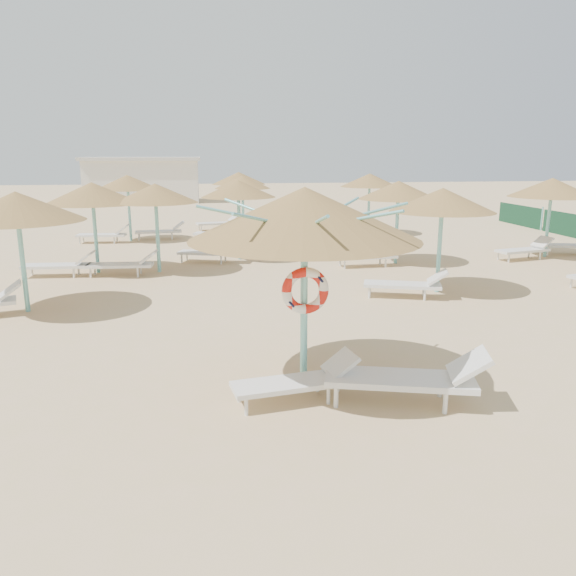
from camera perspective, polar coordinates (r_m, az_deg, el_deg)
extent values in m
plane|color=tan|center=(9.03, 2.79, -9.54)|extent=(120.00, 120.00, 0.00)
cylinder|color=#70C3C3|center=(8.48, 1.63, -1.88)|extent=(0.11, 0.11, 2.57)
cone|color=olive|center=(8.22, 1.70, 7.57)|extent=(3.42, 3.42, 0.77)
cylinder|color=#70C3C3|center=(8.25, 1.69, 5.74)|extent=(0.20, 0.20, 0.12)
cylinder|color=#70C3C3|center=(8.40, 7.04, 7.31)|extent=(1.55, 0.04, 0.39)
cylinder|color=#70C3C3|center=(8.88, 4.63, 7.70)|extent=(1.12, 1.12, 0.39)
cylinder|color=#70C3C3|center=(8.99, 0.81, 7.82)|extent=(0.04, 1.55, 0.39)
cylinder|color=#70C3C3|center=(8.69, -2.60, 7.61)|extent=(1.12, 1.12, 0.39)
cylinder|color=#70C3C3|center=(8.12, -3.82, 7.17)|extent=(1.55, 0.04, 0.39)
cylinder|color=#70C3C3|center=(7.59, -1.72, 6.75)|extent=(1.12, 1.12, 0.39)
cylinder|color=#70C3C3|center=(7.45, 2.77, 6.62)|extent=(0.04, 1.55, 0.39)
cylinder|color=#70C3C3|center=(7.80, 6.48, 6.86)|extent=(1.12, 1.12, 0.39)
torus|color=red|center=(8.31, 1.77, -0.28)|extent=(0.71, 0.15, 0.71)
cylinder|color=silver|center=(7.93, -4.26, -11.96)|extent=(0.05, 0.05, 0.25)
cylinder|color=silver|center=(8.33, -5.00, -10.67)|extent=(0.05, 0.05, 0.25)
cylinder|color=silver|center=(8.27, 4.12, -10.86)|extent=(0.05, 0.05, 0.25)
cylinder|color=silver|center=(8.65, 3.01, -9.69)|extent=(0.05, 0.05, 0.25)
cube|color=silver|center=(8.24, 0.30, -9.67)|extent=(1.78, 0.82, 0.07)
cube|color=silver|center=(8.41, 5.33, -7.65)|extent=(0.52, 0.60, 0.33)
cylinder|color=silver|center=(8.16, 4.90, -10.99)|extent=(0.07, 0.07, 0.31)
cylinder|color=silver|center=(8.67, 5.07, -9.45)|extent=(0.07, 0.07, 0.31)
cylinder|color=silver|center=(8.25, 15.69, -11.18)|extent=(0.07, 0.07, 0.31)
cylinder|color=silver|center=(8.76, 15.17, -9.66)|extent=(0.07, 0.07, 0.31)
cube|color=silver|center=(8.35, 11.26, -9.09)|extent=(2.24, 1.25, 0.09)
cube|color=silver|center=(8.38, 17.92, -7.44)|extent=(0.71, 0.80, 0.41)
cylinder|color=#70C3C3|center=(13.96, -25.35, 2.39)|extent=(0.11, 0.11, 2.30)
cone|color=olive|center=(13.80, -25.87, 7.47)|extent=(2.90, 2.90, 0.65)
cylinder|color=#70C3C3|center=(13.82, -25.77, 6.45)|extent=(0.20, 0.20, 0.12)
cube|color=silver|center=(14.01, -26.40, -0.16)|extent=(0.63, 0.71, 0.36)
cylinder|color=#70C3C3|center=(17.82, -18.97, 5.12)|extent=(0.11, 0.11, 2.30)
cone|color=olive|center=(17.70, -19.28, 9.10)|extent=(2.79, 2.79, 0.63)
cylinder|color=#70C3C3|center=(17.71, -19.22, 8.31)|extent=(0.20, 0.20, 0.12)
cylinder|color=silver|center=(17.86, -25.10, 1.29)|extent=(0.06, 0.06, 0.28)
cylinder|color=silver|center=(18.32, -24.57, 1.62)|extent=(0.06, 0.06, 0.28)
cylinder|color=silver|center=(17.44, -20.94, 1.41)|extent=(0.06, 0.06, 0.28)
cylinder|color=silver|center=(17.91, -20.51, 1.75)|extent=(0.06, 0.06, 0.28)
cube|color=silver|center=(17.80, -22.47, 2.10)|extent=(1.94, 0.74, 0.08)
cube|color=silver|center=(17.52, -19.89, 2.95)|extent=(0.52, 0.63, 0.36)
cylinder|color=#70C3C3|center=(24.05, -15.81, 7.35)|extent=(0.11, 0.11, 2.30)
cone|color=olive|center=(23.96, -16.01, 10.29)|extent=(2.62, 2.62, 0.59)
cylinder|color=#70C3C3|center=(23.98, -15.97, 9.72)|extent=(0.20, 0.20, 0.12)
cylinder|color=silver|center=(23.92, -20.40, 4.53)|extent=(0.06, 0.06, 0.28)
cylinder|color=silver|center=(24.39, -20.08, 4.72)|extent=(0.06, 0.06, 0.28)
cylinder|color=silver|center=(23.58, -17.24, 4.66)|extent=(0.06, 0.06, 0.28)
cylinder|color=silver|center=(24.06, -16.98, 4.84)|extent=(0.06, 0.06, 0.28)
cube|color=silver|center=(23.92, -18.42, 5.13)|extent=(1.94, 0.76, 0.08)
cube|color=silver|center=(23.70, -16.46, 5.78)|extent=(0.53, 0.63, 0.36)
cylinder|color=silver|center=(24.13, -14.91, 5.00)|extent=(0.06, 0.06, 0.28)
cylinder|color=silver|center=(24.62, -14.87, 5.17)|extent=(0.06, 0.06, 0.28)
cylinder|color=silver|center=(24.11, -11.69, 5.17)|extent=(0.06, 0.06, 0.28)
cylinder|color=silver|center=(24.61, -11.72, 5.33)|extent=(0.06, 0.06, 0.28)
cube|color=silver|center=(24.33, -13.02, 5.60)|extent=(1.94, 0.76, 0.08)
cube|color=silver|center=(24.31, -11.04, 6.27)|extent=(0.53, 0.63, 0.36)
cylinder|color=#70C3C3|center=(19.12, -5.00, 6.33)|extent=(0.11, 0.11, 2.30)
cone|color=olive|center=(19.01, -5.08, 10.02)|extent=(2.49, 2.49, 0.56)
cylinder|color=#70C3C3|center=(19.02, -5.06, 9.31)|extent=(0.20, 0.20, 0.12)
cylinder|color=silver|center=(18.87, -10.75, 2.94)|extent=(0.06, 0.06, 0.28)
cylinder|color=silver|center=(19.33, -10.24, 3.21)|extent=(0.06, 0.06, 0.28)
cylinder|color=silver|center=(18.45, -6.81, 2.84)|extent=(0.06, 0.06, 0.28)
cylinder|color=silver|center=(18.92, -6.38, 3.12)|extent=(0.06, 0.06, 0.28)
cube|color=silver|center=(18.81, -8.22, 3.56)|extent=(2.00, 1.18, 0.08)
cube|color=silver|center=(18.53, -5.73, 4.24)|extent=(0.65, 0.72, 0.36)
cylinder|color=#70C3C3|center=(23.60, -4.58, 7.70)|extent=(0.11, 0.11, 2.30)
cone|color=olive|center=(23.51, -4.64, 10.68)|extent=(2.30, 2.30, 0.52)
cylinder|color=#70C3C3|center=(23.52, -4.63, 10.12)|extent=(0.20, 0.20, 0.12)
cylinder|color=silver|center=(23.29, -9.25, 4.98)|extent=(0.06, 0.06, 0.28)
cylinder|color=silver|center=(23.76, -8.87, 5.17)|extent=(0.06, 0.06, 0.28)
cylinder|color=silver|center=(22.89, -6.03, 4.94)|extent=(0.06, 0.06, 0.28)
cylinder|color=silver|center=(23.37, -5.71, 5.12)|extent=(0.06, 0.06, 0.28)
cube|color=silver|center=(23.26, -7.19, 5.49)|extent=(2.00, 1.17, 0.08)
cube|color=silver|center=(23.00, -5.17, 6.06)|extent=(0.65, 0.72, 0.36)
cylinder|color=silver|center=(23.58, -3.50, 5.24)|extent=(0.06, 0.06, 0.28)
cylinder|color=silver|center=(24.04, -3.96, 5.39)|extent=(0.06, 0.06, 0.28)
cylinder|color=silver|center=(24.13, -0.53, 5.45)|extent=(0.06, 0.06, 0.28)
cylinder|color=silver|center=(24.58, -1.04, 5.60)|extent=(0.06, 0.06, 0.28)
cube|color=silver|center=(24.10, -1.97, 5.87)|extent=(2.00, 1.17, 0.08)
cube|color=silver|center=(24.43, -0.15, 6.55)|extent=(0.65, 0.72, 0.36)
cylinder|color=#70C3C3|center=(14.96, 15.12, 3.90)|extent=(0.11, 0.11, 2.30)
cone|color=olive|center=(14.81, 15.42, 8.63)|extent=(2.66, 2.66, 0.60)
cylinder|color=#70C3C3|center=(14.83, 15.36, 7.71)|extent=(0.20, 0.20, 0.12)
cylinder|color=silver|center=(14.15, 8.27, -0.49)|extent=(0.06, 0.06, 0.28)
cylinder|color=silver|center=(14.63, 8.34, -0.02)|extent=(0.06, 0.06, 0.28)
cylinder|color=silver|center=(14.18, 13.73, -0.71)|extent=(0.06, 0.06, 0.28)
cylinder|color=silver|center=(14.66, 13.61, -0.24)|extent=(0.06, 0.06, 0.28)
cube|color=silver|center=(14.35, 11.52, 0.32)|extent=(2.00, 1.19, 0.08)
cube|color=silver|center=(14.35, 14.96, 1.11)|extent=(0.65, 0.72, 0.36)
cylinder|color=#70C3C3|center=(18.67, 10.99, 5.96)|extent=(0.11, 0.11, 2.30)
cone|color=olive|center=(18.56, 11.16, 9.74)|extent=(2.58, 2.58, 0.58)
cylinder|color=#70C3C3|center=(18.57, 11.13, 9.01)|extent=(0.20, 0.20, 0.12)
cylinder|color=silver|center=(17.64, 5.79, 2.37)|extent=(0.06, 0.06, 0.28)
cylinder|color=silver|center=(18.11, 5.32, 2.68)|extent=(0.06, 0.06, 0.28)
cylinder|color=silver|center=(18.08, 9.88, 2.51)|extent=(0.06, 0.06, 0.28)
cylinder|color=silver|center=(18.54, 9.33, 2.81)|extent=(0.06, 0.06, 0.28)
cube|color=silver|center=(18.09, 7.99, 3.17)|extent=(1.93, 0.71, 0.08)
cube|color=silver|center=(18.34, 10.53, 3.98)|extent=(0.51, 0.62, 0.36)
cylinder|color=#70C3C3|center=(25.30, 8.20, 8.00)|extent=(0.11, 0.11, 2.30)
cone|color=olive|center=(25.21, 8.30, 10.79)|extent=(2.56, 2.56, 0.58)
cylinder|color=#70C3C3|center=(25.22, 8.28, 10.26)|extent=(0.20, 0.20, 0.12)
cylinder|color=silver|center=(24.37, 4.17, 5.50)|extent=(0.06, 0.06, 0.28)
cylinder|color=silver|center=(24.86, 4.01, 5.66)|extent=(0.06, 0.06, 0.28)
cylinder|color=silver|center=(24.59, 7.30, 5.50)|extent=(0.06, 0.06, 0.28)
cylinder|color=silver|center=(25.08, 7.08, 5.66)|extent=(0.06, 0.06, 0.28)
cube|color=silver|center=(24.71, 5.94, 6.00)|extent=(1.94, 0.77, 0.08)
cube|color=silver|center=(24.84, 7.90, 6.54)|extent=(0.53, 0.64, 0.36)
cylinder|color=silver|center=(16.92, 26.84, 0.48)|extent=(0.06, 0.06, 0.28)
cylinder|color=#70C3C3|center=(21.49, 24.90, 5.92)|extent=(0.11, 0.11, 2.30)
cone|color=olive|center=(21.39, 25.24, 9.22)|extent=(2.86, 2.86, 0.64)
cylinder|color=#70C3C3|center=(21.40, 25.17, 8.57)|extent=(0.20, 0.20, 0.12)
cylinder|color=silver|center=(19.98, 21.52, 2.81)|extent=(0.06, 0.06, 0.28)
cylinder|color=silver|center=(20.34, 20.57, 3.07)|extent=(0.06, 0.06, 0.28)
cylinder|color=silver|center=(20.92, 24.23, 3.01)|extent=(0.06, 0.06, 0.28)
cylinder|color=silver|center=(21.27, 23.27, 3.25)|extent=(0.06, 0.06, 0.28)
cube|color=silver|center=(20.68, 22.72, 3.55)|extent=(1.99, 1.04, 0.08)
cube|color=silver|center=(21.25, 24.42, 4.28)|extent=(0.61, 0.70, 0.36)
cylinder|color=silver|center=(21.97, 24.88, 3.39)|extent=(0.06, 0.06, 0.28)
cylinder|color=silver|center=(22.43, 24.46, 3.62)|extent=(0.06, 0.06, 0.28)
cube|color=silver|center=(22.46, 26.63, 3.87)|extent=(1.99, 1.04, 0.08)
cylinder|color=#70C3C3|center=(17.41, -13.12, 5.32)|extent=(0.11, 0.11, 2.30)
cone|color=olive|center=(17.29, -13.34, 9.37)|extent=(2.51, 2.51, 0.56)
cylinder|color=#70C3C3|center=(17.31, -13.29, 8.59)|extent=(0.20, 0.20, 0.12)
cylinder|color=silver|center=(17.26, -19.43, 1.42)|extent=(0.06, 0.06, 0.28)
cylinder|color=silver|center=(17.74, -19.03, 1.76)|extent=(0.06, 0.06, 0.28)
cylinder|color=silver|center=(16.97, -15.02, 1.53)|extent=(0.06, 0.06, 0.28)
cylinder|color=silver|center=(17.45, -14.73, 1.87)|extent=(0.06, 0.06, 0.28)
cube|color=silver|center=(17.28, -16.70, 2.24)|extent=(1.94, 0.75, 0.08)
cube|color=silver|center=(17.08, -13.97, 3.11)|extent=(0.52, 0.63, 0.36)
cylinder|color=#70C3C3|center=(27.15, -4.98, 8.45)|extent=(0.11, 0.11, 2.30)
cone|color=olive|center=(27.07, -5.03, 11.06)|extent=(2.53, 2.53, 0.57)
cylinder|color=#70C3C3|center=(27.08, -5.02, 10.56)|extent=(0.20, 0.20, 0.12)
cylinder|color=silver|center=(26.39, -8.79, 5.99)|extent=(0.06, 0.06, 0.28)
cylinder|color=silver|center=(26.87, -9.03, 6.12)|extent=(0.06, 0.06, 0.28)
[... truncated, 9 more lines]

